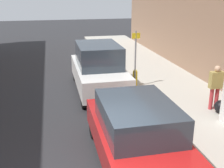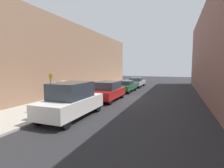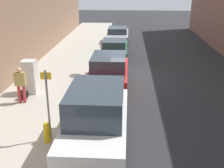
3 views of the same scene
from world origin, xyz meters
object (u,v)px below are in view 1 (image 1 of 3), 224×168
at_px(trash_bag, 221,107).
at_px(parked_van_white, 98,68).
at_px(street_sign_post, 135,56).
at_px(pedestrian_walking_far, 216,84).
at_px(parked_suv_red, 137,133).
at_px(fire_hydrant, 135,77).

distance_m(trash_bag, parked_van_white, 5.29).
xyz_separation_m(street_sign_post, pedestrian_walking_far, (-2.13, 3.04, -0.46)).
relative_size(trash_bag, parked_suv_red, 0.11).
xyz_separation_m(fire_hydrant, pedestrian_walking_far, (-2.06, 3.23, 0.57)).
relative_size(fire_hydrant, parked_van_white, 0.16).
relative_size(trash_bag, parked_van_white, 0.10).
bearing_deg(parked_suv_red, trash_bag, -150.40).
bearing_deg(parked_suv_red, parked_van_white, -90.00).
distance_m(fire_hydrant, pedestrian_walking_far, 3.88).
bearing_deg(pedestrian_walking_far, parked_van_white, 155.40).
height_order(parked_van_white, parked_suv_red, parked_van_white).
relative_size(parked_van_white, parked_suv_red, 1.07).
bearing_deg(street_sign_post, parked_van_white, -5.16).
distance_m(fire_hydrant, trash_bag, 4.19).
distance_m(trash_bag, parked_suv_red, 4.45).
height_order(fire_hydrant, parked_suv_red, parked_suv_red).
relative_size(street_sign_post, fire_hydrant, 3.34).
distance_m(street_sign_post, pedestrian_walking_far, 3.74).
bearing_deg(street_sign_post, fire_hydrant, -108.87).
height_order(street_sign_post, trash_bag, street_sign_post).
relative_size(street_sign_post, pedestrian_walking_far, 1.52).
xyz_separation_m(street_sign_post, parked_suv_red, (1.65, 5.60, -0.66)).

